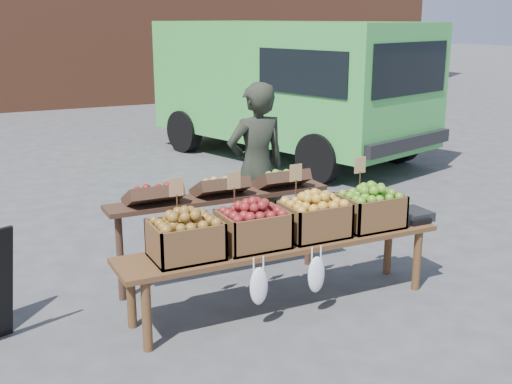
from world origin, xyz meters
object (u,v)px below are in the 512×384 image
delivery_van (288,91)px  back_table (221,225)px  crate_red_apples (314,219)px  crate_golden_apples (185,240)px  crate_green_apples (370,211)px  weighing_scale (409,215)px  crate_russet_pears (253,229)px  display_bench (283,274)px  vendor (256,168)px

delivery_van → back_table: 5.38m
back_table → crate_red_apples: bearing=-54.5°
crate_golden_apples → crate_red_apples: bearing=0.0°
crate_green_apples → weighing_scale: bearing=0.0°
delivery_van → crate_green_apples: 5.48m
crate_golden_apples → crate_russet_pears: size_ratio=1.00×
back_table → weighing_scale: (1.49, -0.72, 0.09)m
back_table → crate_golden_apples: size_ratio=4.20×
crate_red_apples → crate_green_apples: size_ratio=1.00×
weighing_scale → back_table: bearing=154.2°
delivery_van → display_bench: 5.88m
crate_golden_apples → back_table: bearing=50.9°
back_table → crate_golden_apples: back_table is taller
vendor → weighing_scale: bearing=122.7°
weighing_scale → crate_golden_apples: bearing=180.0°
crate_golden_apples → crate_red_apples: 1.10m
delivery_van → crate_golden_apples: bearing=-143.3°
back_table → display_bench: (0.24, -0.72, -0.24)m
delivery_van → crate_red_apples: delivery_van is taller
delivery_van → crate_green_apples: bearing=-129.1°
delivery_van → crate_red_apples: size_ratio=9.89×
vendor → crate_golden_apples: (-1.23, -1.31, -0.14)m
vendor → back_table: size_ratio=0.81×
crate_russet_pears → crate_red_apples: bearing=0.0°
delivery_van → crate_golden_apples: size_ratio=9.89×
crate_golden_apples → crate_red_apples: (1.10, 0.00, 0.00)m
display_bench → crate_golden_apples: size_ratio=5.40×
crate_russet_pears → display_bench: bearing=0.0°
display_bench → weighing_scale: size_ratio=7.94×
delivery_van → crate_golden_apples: 6.28m
crate_red_apples → crate_golden_apples: bearing=180.0°
vendor → back_table: (-0.64, -0.59, -0.33)m
crate_red_apples → crate_green_apples: bearing=0.0°
display_bench → weighing_scale: weighing_scale is taller
back_table → weighing_scale: back_table is taller
crate_red_apples → weighing_scale: 0.98m
delivery_van → back_table: size_ratio=2.36×
display_bench → crate_green_apples: crate_green_apples is taller
display_bench → delivery_van: bearing=60.7°
delivery_van → display_bench: bearing=-136.7°
crate_russet_pears → back_table: bearing=87.1°
crate_green_apples → weighing_scale: size_ratio=1.47×
crate_golden_apples → crate_russet_pears: bearing=0.0°
delivery_van → crate_red_apples: 5.71m
crate_green_apples → crate_russet_pears: bearing=180.0°
crate_golden_apples → weighing_scale: (2.08, 0.00, -0.10)m
crate_golden_apples → weighing_scale: crate_golden_apples is taller
vendor → display_bench: 1.48m
vendor → weighing_scale: (0.84, -1.31, -0.24)m
crate_russet_pears → crate_green_apples: 1.10m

